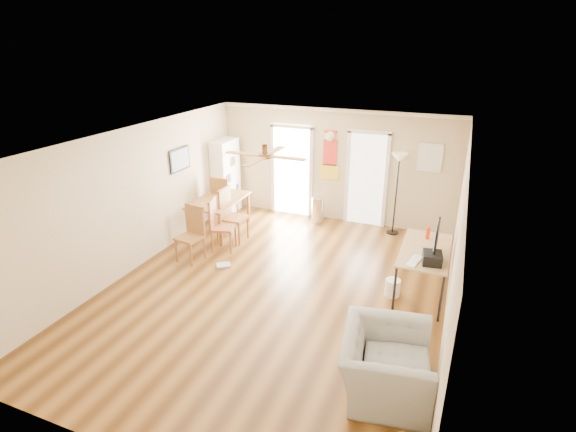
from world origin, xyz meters
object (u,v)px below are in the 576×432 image
at_px(trash_can, 318,210).
at_px(wastebasket_b, 401,359).
at_px(dining_chair_near, 189,235).
at_px(printer, 432,258).
at_px(dining_chair_right_a, 234,215).
at_px(armchair, 386,365).
at_px(dining_table, 219,215).
at_px(torchiere_lamp, 396,195).
at_px(dining_chair_right_b, 223,225).
at_px(wastebasket_a, 393,288).
at_px(computer_desk, 423,272).
at_px(bookshelf, 226,177).
at_px(dining_chair_far, 225,199).

relative_size(trash_can, wastebasket_b, 2.00).
xyz_separation_m(dining_chair_near, printer, (4.41, -0.04, 0.37)).
bearing_deg(trash_can, dining_chair_right_a, -129.56).
height_order(wastebasket_b, armchair, armchair).
xyz_separation_m(dining_table, dining_chair_near, (0.19, -1.45, 0.16)).
bearing_deg(wastebasket_b, torchiere_lamp, 100.67).
xyz_separation_m(dining_chair_right_b, wastebasket_a, (3.49, -0.50, -0.39)).
bearing_deg(wastebasket_a, computer_desk, 29.97).
xyz_separation_m(wastebasket_b, armchair, (-0.13, -0.47, 0.24)).
relative_size(dining_table, dining_chair_near, 1.40).
xyz_separation_m(printer, wastebasket_b, (-0.17, -1.54, -0.76)).
relative_size(bookshelf, trash_can, 2.99).
bearing_deg(trash_can, dining_chair_right_b, -122.59).
height_order(bookshelf, wastebasket_a, bookshelf).
height_order(printer, armchair, printer).
height_order(dining_chair_near, printer, dining_chair_near).
bearing_deg(trash_can, dining_table, -145.49).
xyz_separation_m(trash_can, torchiere_lamp, (1.75, 0.01, 0.60)).
distance_m(printer, wastebasket_b, 1.72).
xyz_separation_m(trash_can, wastebasket_b, (2.56, -4.30, -0.15)).
height_order(dining_chair_near, trash_can, dining_chair_near).
distance_m(dining_table, wastebasket_a, 4.24).
relative_size(dining_chair_right_a, torchiere_lamp, 0.63).
height_order(dining_table, dining_chair_right_b, dining_chair_right_b).
height_order(trash_can, wastebasket_b, trash_can).
xyz_separation_m(dining_chair_right_a, dining_chair_right_b, (0.00, -0.47, -0.03)).
relative_size(bookshelf, torchiere_lamp, 1.00).
relative_size(dining_table, dining_chair_right_b, 1.40).
height_order(bookshelf, computer_desk, bookshelf).
xyz_separation_m(dining_table, torchiere_lamp, (3.62, 1.30, 0.53)).
relative_size(dining_table, computer_desk, 0.97).
bearing_deg(dining_chair_right_b, dining_table, 21.07).
bearing_deg(dining_chair_near, dining_chair_right_b, 70.76).
xyz_separation_m(bookshelf, armchair, (4.70, -4.55, -0.52)).
bearing_deg(dining_chair_right_b, wastebasket_a, -112.29).
relative_size(bookshelf, dining_table, 1.21).
xyz_separation_m(wastebasket_a, wastebasket_b, (0.39, -1.74, 0.01)).
relative_size(dining_chair_far, torchiere_lamp, 0.62).
distance_m(dining_chair_right_b, trash_can, 2.46).
bearing_deg(torchiere_lamp, armchair, -81.90).
xyz_separation_m(dining_table, wastebasket_a, (4.04, -1.28, -0.23)).
height_order(dining_chair_right_a, dining_chair_near, dining_chair_right_a).
xyz_separation_m(dining_chair_right_b, torchiere_lamp, (3.07, 2.08, 0.37)).
xyz_separation_m(dining_chair_right_b, computer_desk, (3.92, -0.25, -0.12)).
xyz_separation_m(dining_chair_far, wastebasket_b, (4.57, -3.53, -0.41)).
bearing_deg(bookshelf, dining_chair_right_a, -64.53).
relative_size(dining_table, printer, 4.52).
xyz_separation_m(trash_can, computer_desk, (2.60, -2.32, 0.11)).
distance_m(dining_chair_far, computer_desk, 4.86).
bearing_deg(computer_desk, dining_chair_right_b, 176.33).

